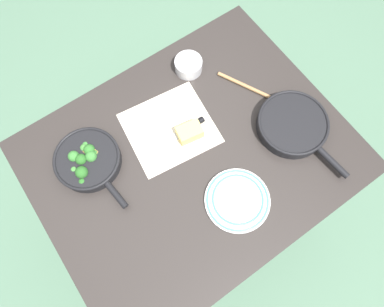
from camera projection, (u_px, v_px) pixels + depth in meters
name	position (u px, v px, depth m)	size (l,w,h in m)	color
ground_plane	(192.00, 198.00, 2.05)	(14.00, 14.00, 0.00)	#51755B
dining_table_red	(192.00, 162.00, 1.40)	(1.19, 0.95, 0.77)	#2D2826
skillet_broccoli	(88.00, 160.00, 1.29)	(0.25, 0.36, 0.08)	black
skillet_eggs	(293.00, 125.00, 1.34)	(0.28, 0.42, 0.05)	black
wooden_spoon	(269.00, 97.00, 1.40)	(0.19, 0.35, 0.02)	#A87A4C
parchment_sheet	(170.00, 128.00, 1.36)	(0.37, 0.34, 0.00)	beige
grater_knife	(183.00, 132.00, 1.35)	(0.28, 0.03, 0.02)	silver
cheese_block	(190.00, 132.00, 1.33)	(0.11, 0.08, 0.05)	#EACC66
dinner_plate_stack	(237.00, 200.00, 1.25)	(0.24, 0.24, 0.03)	white
prep_bowl_steel	(188.00, 65.00, 1.43)	(0.12, 0.12, 0.05)	#B7B7BC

